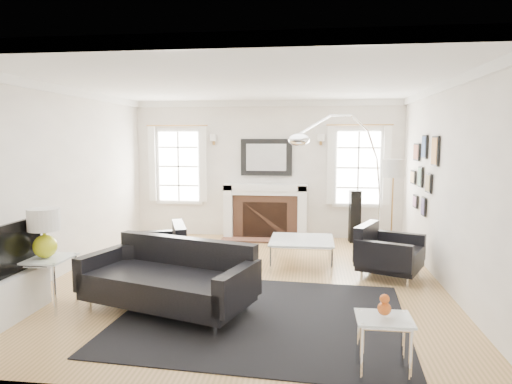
# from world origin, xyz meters

# --- Properties ---
(floor) EXTENTS (6.00, 6.00, 0.00)m
(floor) POSITION_xyz_m (0.00, 0.00, 0.00)
(floor) COLOR olive
(floor) RESTS_ON ground
(back_wall) EXTENTS (5.50, 0.04, 2.80)m
(back_wall) POSITION_xyz_m (0.00, 3.00, 1.40)
(back_wall) COLOR white
(back_wall) RESTS_ON floor
(front_wall) EXTENTS (5.50, 0.04, 2.80)m
(front_wall) POSITION_xyz_m (0.00, -3.00, 1.40)
(front_wall) COLOR white
(front_wall) RESTS_ON floor
(left_wall) EXTENTS (0.04, 6.00, 2.80)m
(left_wall) POSITION_xyz_m (-2.75, 0.00, 1.40)
(left_wall) COLOR white
(left_wall) RESTS_ON floor
(right_wall) EXTENTS (0.04, 6.00, 2.80)m
(right_wall) POSITION_xyz_m (2.75, 0.00, 1.40)
(right_wall) COLOR white
(right_wall) RESTS_ON floor
(ceiling) EXTENTS (5.50, 6.00, 0.02)m
(ceiling) POSITION_xyz_m (0.00, 0.00, 2.80)
(ceiling) COLOR white
(ceiling) RESTS_ON back_wall
(crown_molding) EXTENTS (5.50, 6.00, 0.12)m
(crown_molding) POSITION_xyz_m (0.00, 0.00, 2.74)
(crown_molding) COLOR white
(crown_molding) RESTS_ON back_wall
(fireplace) EXTENTS (1.70, 0.69, 1.11)m
(fireplace) POSITION_xyz_m (0.00, 2.79, 0.54)
(fireplace) COLOR white
(fireplace) RESTS_ON floor
(mantel_mirror) EXTENTS (1.05, 0.07, 0.75)m
(mantel_mirror) POSITION_xyz_m (0.00, 2.95, 1.65)
(mantel_mirror) COLOR black
(mantel_mirror) RESTS_ON back_wall
(window_left) EXTENTS (1.24, 0.15, 1.62)m
(window_left) POSITION_xyz_m (-1.85, 2.95, 1.46)
(window_left) COLOR white
(window_left) RESTS_ON back_wall
(window_right) EXTENTS (1.24, 0.15, 1.62)m
(window_right) POSITION_xyz_m (1.85, 2.95, 1.46)
(window_right) COLOR white
(window_right) RESTS_ON back_wall
(gallery_wall) EXTENTS (0.04, 1.73, 1.29)m
(gallery_wall) POSITION_xyz_m (2.72, 1.30, 1.53)
(gallery_wall) COLOR black
(gallery_wall) RESTS_ON right_wall
(tv_unit) EXTENTS (0.35, 1.00, 1.09)m
(tv_unit) POSITION_xyz_m (-2.44, -1.70, 0.33)
(tv_unit) COLOR white
(tv_unit) RESTS_ON floor
(area_rug) EXTENTS (3.35, 2.86, 0.01)m
(area_rug) POSITION_xyz_m (0.40, -1.37, 0.01)
(area_rug) COLOR black
(area_rug) RESTS_ON floor
(sofa) EXTENTS (2.22, 1.50, 0.67)m
(sofa) POSITION_xyz_m (-0.71, -1.25, 0.36)
(sofa) COLOR black
(sofa) RESTS_ON floor
(armchair_left) EXTENTS (1.17, 1.24, 0.67)m
(armchair_left) POSITION_xyz_m (-1.25, -0.21, 0.37)
(armchair_left) COLOR black
(armchair_left) RESTS_ON floor
(armchair_right) EXTENTS (1.12, 1.18, 0.63)m
(armchair_right) POSITION_xyz_m (2.04, 0.41, 0.35)
(armchair_right) COLOR black
(armchair_right) RESTS_ON floor
(coffee_table) EXTENTS (0.99, 0.99, 0.44)m
(coffee_table) POSITION_xyz_m (0.79, 0.79, 0.41)
(coffee_table) COLOR silver
(coffee_table) RESTS_ON floor
(side_table_left) EXTENTS (0.56, 0.56, 0.62)m
(side_table_left) POSITION_xyz_m (-2.20, -1.40, 0.51)
(side_table_left) COLOR silver
(side_table_left) RESTS_ON floor
(nesting_table) EXTENTS (0.47, 0.39, 0.52)m
(nesting_table) POSITION_xyz_m (1.57, -2.51, 0.40)
(nesting_table) COLOR silver
(nesting_table) RESTS_ON floor
(gourd_lamp) EXTENTS (0.37, 0.37, 0.59)m
(gourd_lamp) POSITION_xyz_m (-2.20, -1.40, 0.96)
(gourd_lamp) COLOR #C2C819
(gourd_lamp) RESTS_ON side_table_left
(orange_vase) EXTENTS (0.12, 0.12, 0.18)m
(orange_vase) POSITION_xyz_m (1.57, -2.51, 0.62)
(orange_vase) COLOR #C35219
(orange_vase) RESTS_ON nesting_table
(arc_floor_lamp) EXTENTS (1.80, 1.66, 2.54)m
(arc_floor_lamp) POSITION_xyz_m (1.46, 1.69, 1.38)
(arc_floor_lamp) COLOR silver
(arc_floor_lamp) RESTS_ON floor
(stick_floor_lamp) EXTENTS (0.35, 0.35, 1.71)m
(stick_floor_lamp) POSITION_xyz_m (2.20, 0.98, 1.48)
(stick_floor_lamp) COLOR #AC793B
(stick_floor_lamp) RESTS_ON floor
(speaker_tower) EXTENTS (0.23, 0.23, 1.02)m
(speaker_tower) POSITION_xyz_m (1.78, 2.65, 0.51)
(speaker_tower) COLOR black
(speaker_tower) RESTS_ON floor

